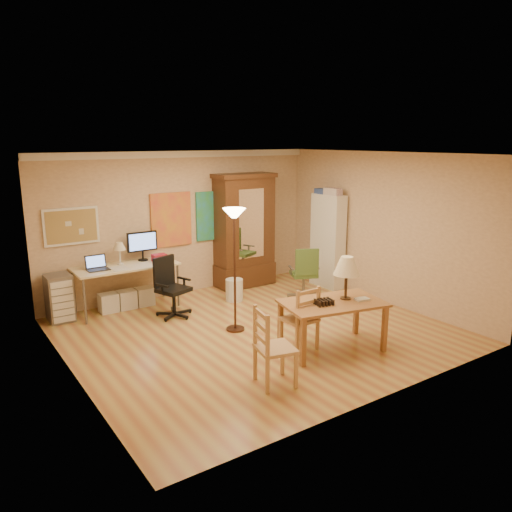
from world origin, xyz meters
TOP-DOWN VIEW (x-y plane):
  - floor at (0.00, 0.00)m, footprint 5.50×5.50m
  - crown_molding at (0.00, 2.46)m, footprint 5.50×0.08m
  - corkboard at (-2.05, 2.47)m, footprint 0.90×0.04m
  - art_panel_left at (-0.25, 2.47)m, footprint 0.80×0.04m
  - art_panel_right at (0.65, 2.47)m, footprint 0.75×0.04m
  - dining_table at (0.59, -1.14)m, footprint 1.55×1.12m
  - ladder_chair_back at (0.11, -0.92)m, footprint 0.45×0.43m
  - ladder_chair_left at (-0.81, -1.52)m, footprint 0.52×0.53m
  - torchiere_lamp at (-0.25, 0.24)m, footprint 0.35×0.35m
  - computer_desk at (-1.26, 2.16)m, footprint 1.74×0.76m
  - office_chair_black at (-0.78, 1.37)m, footprint 0.62×0.62m
  - office_chair_green at (1.67, 0.89)m, footprint 0.60×0.60m
  - drawer_cart at (-2.40, 2.21)m, footprint 0.39×0.46m
  - armoire at (1.22, 2.24)m, footprint 1.23×0.58m
  - bookshelf at (2.55, 1.24)m, footprint 0.28×0.74m
  - wastebin at (0.51, 1.49)m, footprint 0.32×0.32m

SIDE VIEW (x-z plane):
  - floor at x=0.00m, z-range 0.00..0.00m
  - wastebin at x=0.51m, z-range 0.00..0.40m
  - office_chair_green at x=1.67m, z-range -0.23..0.75m
  - office_chair_black at x=-0.78m, z-range -0.23..0.77m
  - drawer_cart at x=-2.40m, z-range 0.00..0.77m
  - ladder_chair_back at x=0.11m, z-range -0.03..0.91m
  - ladder_chair_left at x=-0.81m, z-range -0.03..0.94m
  - computer_desk at x=-1.26m, z-range -0.18..1.14m
  - dining_table at x=0.59m, z-range 0.18..1.49m
  - bookshelf at x=2.55m, z-range 0.00..1.85m
  - armoire at x=1.22m, z-range -0.15..2.11m
  - art_panel_left at x=-0.25m, z-range 0.95..1.95m
  - art_panel_right at x=0.65m, z-range 0.98..1.92m
  - corkboard at x=-2.05m, z-range 1.19..1.81m
  - torchiere_lamp at x=-0.25m, z-range 0.58..2.49m
  - crown_molding at x=0.00m, z-range 2.58..2.70m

